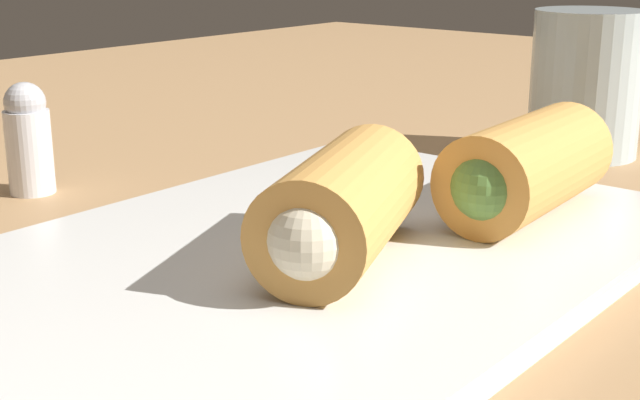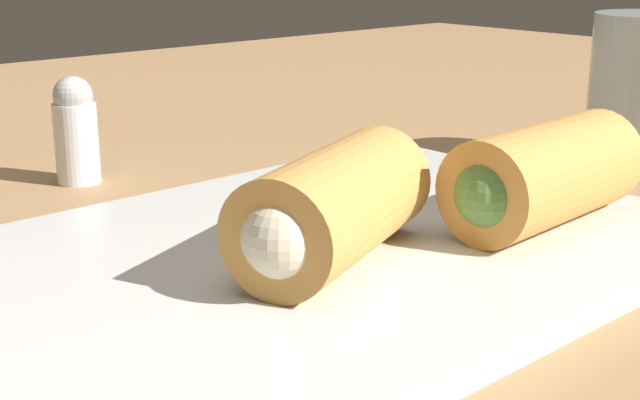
% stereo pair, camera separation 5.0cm
% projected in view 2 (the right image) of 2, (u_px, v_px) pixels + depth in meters
% --- Properties ---
extents(table_surface, '(1.80, 1.40, 0.02)m').
position_uv_depth(table_surface, '(300.00, 295.00, 0.37)').
color(table_surface, '#A87F54').
rests_on(table_surface, ground).
extents(serving_plate, '(0.32, 0.22, 0.01)m').
position_uv_depth(serving_plate, '(320.00, 258.00, 0.36)').
color(serving_plate, silver).
rests_on(serving_plate, table_surface).
extents(roll_front_left, '(0.10, 0.08, 0.04)m').
position_uv_depth(roll_front_left, '(329.00, 209.00, 0.33)').
color(roll_front_left, '#D19347').
rests_on(roll_front_left, serving_plate).
extents(roll_front_right, '(0.10, 0.05, 0.04)m').
position_uv_depth(roll_front_right, '(539.00, 176.00, 0.38)').
color(roll_front_right, '#D19347').
rests_on(roll_front_right, serving_plate).
extents(salt_shaker, '(0.02, 0.02, 0.06)m').
position_uv_depth(salt_shaker, '(82.00, 129.00, 0.50)').
color(salt_shaker, silver).
rests_on(salt_shaker, table_surface).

